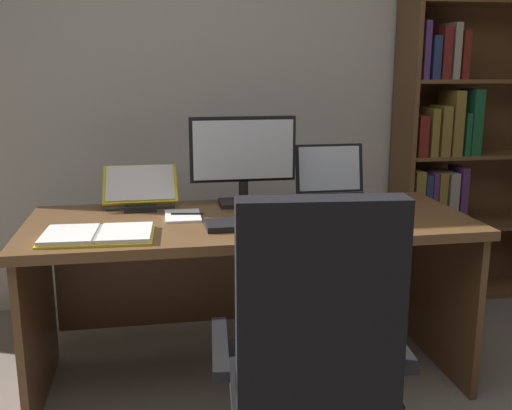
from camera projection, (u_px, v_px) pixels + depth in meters
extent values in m
cube|color=beige|center=(222.00, 66.00, 3.40)|extent=(5.02, 0.12, 2.76)
cube|color=brown|center=(250.00, 222.00, 2.53)|extent=(1.87, 0.75, 0.04)
cube|color=brown|center=(37.00, 319.00, 2.47)|extent=(0.03, 0.69, 0.71)
cube|color=brown|center=(441.00, 292.00, 2.77)|extent=(0.03, 0.69, 0.71)
cube|color=brown|center=(239.00, 271.00, 2.95)|extent=(1.75, 0.03, 0.50)
cube|color=brown|center=(404.00, 119.00, 3.41)|extent=(0.02, 0.31, 2.16)
cube|color=brown|center=(464.00, 116.00, 3.63)|extent=(0.92, 0.01, 2.16)
cube|color=brown|center=(462.00, 290.00, 3.73)|extent=(0.87, 0.29, 0.02)
cube|color=gold|center=(408.00, 276.00, 3.58)|extent=(0.04, 0.18, 0.25)
cube|color=#195633|center=(415.00, 276.00, 3.58)|extent=(0.05, 0.18, 0.25)
cube|color=maroon|center=(421.00, 275.00, 3.62)|extent=(0.03, 0.23, 0.24)
cube|color=#512D66|center=(428.00, 271.00, 3.63)|extent=(0.06, 0.24, 0.27)
cube|color=brown|center=(468.00, 224.00, 3.63)|extent=(0.87, 0.29, 0.02)
cube|color=olive|center=(414.00, 199.00, 3.47)|extent=(0.06, 0.17, 0.34)
cube|color=navy|center=(422.00, 200.00, 3.49)|extent=(0.04, 0.20, 0.32)
cube|color=#512D66|center=(428.00, 199.00, 3.50)|extent=(0.03, 0.21, 0.33)
cube|color=olive|center=(436.00, 199.00, 3.49)|extent=(0.05, 0.17, 0.33)
cube|color=gray|center=(445.00, 198.00, 3.53)|extent=(0.06, 0.22, 0.33)
cube|color=#512D66|center=(457.00, 196.00, 3.52)|extent=(0.04, 0.19, 0.36)
cube|color=brown|center=(474.00, 154.00, 3.53)|extent=(0.87, 0.29, 0.02)
cube|color=maroon|center=(417.00, 135.00, 3.39)|extent=(0.06, 0.20, 0.23)
cube|color=olive|center=(427.00, 131.00, 3.41)|extent=(0.04, 0.23, 0.27)
cube|color=olive|center=(440.00, 130.00, 3.40)|extent=(0.06, 0.18, 0.28)
cube|color=olive|center=(450.00, 122.00, 3.42)|extent=(0.06, 0.23, 0.37)
cube|color=#195633|center=(458.00, 133.00, 3.46)|extent=(0.03, 0.25, 0.24)
cube|color=#195633|center=(470.00, 122.00, 3.43)|extent=(0.06, 0.20, 0.37)
cube|color=brown|center=(480.00, 81.00, 3.43)|extent=(0.87, 0.29, 0.02)
cube|color=#512D66|center=(421.00, 50.00, 3.28)|extent=(0.03, 0.19, 0.31)
cube|color=navy|center=(430.00, 58.00, 3.30)|extent=(0.04, 0.19, 0.23)
cube|color=maroon|center=(439.00, 53.00, 3.32)|extent=(0.05, 0.23, 0.28)
cube|color=gray|center=(448.00, 51.00, 3.33)|extent=(0.04, 0.23, 0.30)
cube|color=maroon|center=(456.00, 55.00, 3.35)|extent=(0.04, 0.24, 0.26)
cube|color=brown|center=(487.00, 3.00, 3.34)|extent=(0.87, 0.29, 0.02)
cube|color=black|center=(306.00, 379.00, 1.94)|extent=(0.54, 0.52, 0.07)
cube|color=black|center=(320.00, 305.00, 1.67)|extent=(0.48, 0.14, 0.62)
cube|color=black|center=(220.00, 347.00, 1.89)|extent=(0.08, 0.39, 0.04)
cube|color=black|center=(392.00, 341.00, 1.94)|extent=(0.08, 0.39, 0.04)
cube|color=black|center=(245.00, 203.00, 2.77)|extent=(0.22, 0.16, 0.02)
cylinder|color=black|center=(244.00, 191.00, 2.75)|extent=(0.04, 0.04, 0.09)
cube|color=black|center=(244.00, 149.00, 2.72)|extent=(0.49, 0.02, 0.30)
cube|color=silver|center=(245.00, 150.00, 2.70)|extent=(0.46, 0.00, 0.27)
cube|color=black|center=(338.00, 201.00, 2.80)|extent=(0.34, 0.25, 0.02)
cube|color=#2D2D30|center=(339.00, 199.00, 2.78)|extent=(0.29, 0.14, 0.00)
cube|color=black|center=(329.00, 168.00, 2.92)|extent=(0.34, 0.05, 0.24)
cube|color=silver|center=(329.00, 168.00, 2.91)|extent=(0.31, 0.04, 0.21)
cube|color=black|center=(259.00, 224.00, 2.39)|extent=(0.42, 0.15, 0.02)
ellipsoid|color=black|center=(331.00, 219.00, 2.44)|extent=(0.06, 0.10, 0.04)
cube|color=black|center=(141.00, 209.00, 2.67)|extent=(0.14, 0.12, 0.01)
cube|color=black|center=(141.00, 208.00, 2.62)|extent=(0.30, 0.01, 0.01)
cube|color=yellow|center=(140.00, 184.00, 2.75)|extent=(0.34, 0.21, 0.15)
cube|color=white|center=(140.00, 183.00, 2.74)|extent=(0.31, 0.19, 0.13)
cube|color=yellow|center=(70.00, 238.00, 2.23)|extent=(0.22, 0.27, 0.01)
cube|color=yellow|center=(126.00, 236.00, 2.25)|extent=(0.22, 0.27, 0.01)
cube|color=white|center=(69.00, 234.00, 2.22)|extent=(0.21, 0.26, 0.02)
cube|color=white|center=(126.00, 233.00, 2.25)|extent=(0.21, 0.26, 0.02)
cylinder|color=#B7B7BC|center=(98.00, 235.00, 2.24)|extent=(0.03, 0.24, 0.02)
cube|color=white|center=(183.00, 216.00, 2.54)|extent=(0.15, 0.21, 0.01)
cylinder|color=black|center=(187.00, 214.00, 2.54)|extent=(0.14, 0.03, 0.01)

